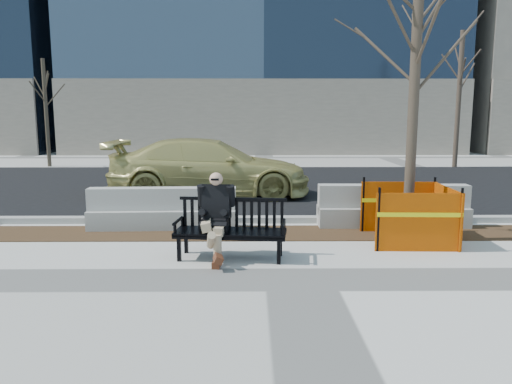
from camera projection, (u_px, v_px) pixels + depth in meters
ground at (299, 279)px, 6.77m from camera, size 120.00×120.00×0.00m
mulch_strip at (286, 233)px, 9.33m from camera, size 40.00×1.20×0.02m
asphalt_street at (272, 185)px, 15.45m from camera, size 60.00×10.40×0.01m
curb at (283, 219)px, 10.26m from camera, size 60.00×0.25×0.12m
bench at (231, 258)px, 7.73m from camera, size 1.81×0.82×0.93m
seated_man at (216, 257)px, 7.80m from camera, size 0.67×1.01×1.34m
tree_fence at (407, 241)px, 8.77m from camera, size 2.19×2.19×5.30m
sedan at (210, 196)px, 13.52m from camera, size 5.38×2.20×1.56m
jersey_barrier_left at (163, 228)px, 9.73m from camera, size 2.88×0.66×0.82m
jersey_barrier_right at (392, 226)px, 9.92m from camera, size 2.97×0.64×0.85m
far_tree_left at (50, 166)px, 20.94m from camera, size 1.79×1.79×4.81m
far_tree_right at (454, 167)px, 20.74m from camera, size 2.43×2.43×5.97m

